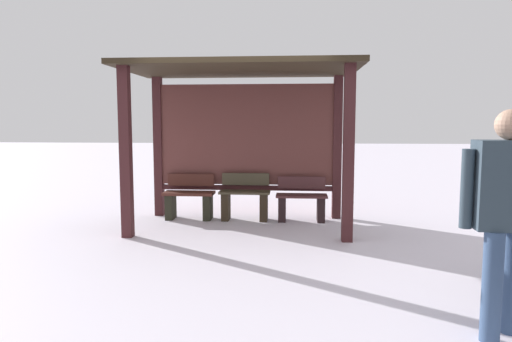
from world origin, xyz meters
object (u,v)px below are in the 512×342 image
Objects in this scene: bench_left_inside at (189,200)px; bench_center_inside at (245,200)px; bench_right_inside at (301,202)px; bus_shelter at (243,109)px; person_walking at (507,205)px.

bench_center_inside is (0.93, 0.00, 0.01)m from bench_left_inside.
bench_left_inside is 1.86m from bench_right_inside.
bench_center_inside reaches higher than bench_right_inside.
bench_left_inside is (-0.93, 0.21, -1.49)m from bus_shelter.
person_walking is at bearing -50.76° from bench_left_inside.
person_walking is (1.40, -3.99, 0.69)m from bench_right_inside.
bench_left_inside is at bearing -179.94° from bench_right_inside.
bench_center_inside is at bearing 120.28° from person_walking.
person_walking reaches higher than bench_right_inside.
person_walking is at bearing -59.72° from bench_center_inside.
bench_left_inside is 5.19m from person_walking.
bench_center_inside is (0.00, 0.21, -1.49)m from bus_shelter.
bus_shelter is at bearing -166.95° from bench_right_inside.
bench_right_inside is 0.49× the size of person_walking.
bus_shelter is 1.50m from bench_center_inside.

